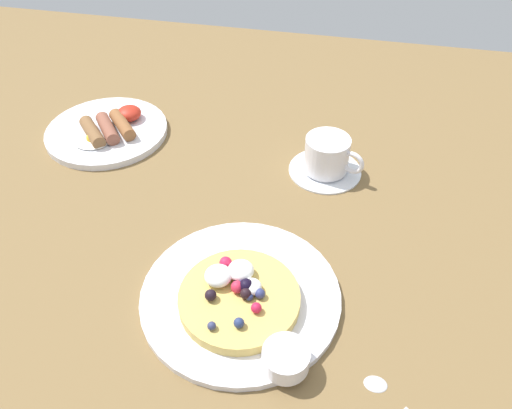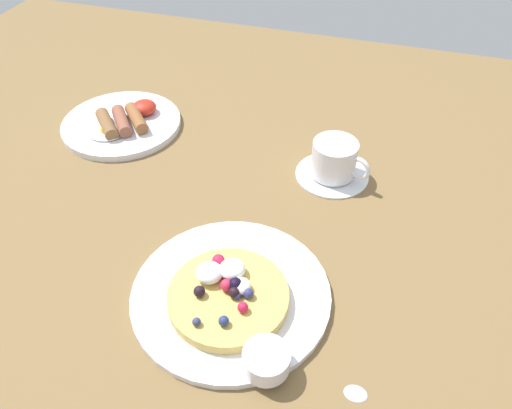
# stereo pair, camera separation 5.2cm
# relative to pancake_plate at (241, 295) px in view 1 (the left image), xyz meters

# --- Properties ---
(ground_plane) EXTENTS (1.77, 1.40, 0.03)m
(ground_plane) POSITION_rel_pancake_plate_xyz_m (-0.07, 0.17, -0.02)
(ground_plane) COLOR brown
(pancake_plate) EXTENTS (0.27, 0.27, 0.01)m
(pancake_plate) POSITION_rel_pancake_plate_xyz_m (0.00, 0.00, 0.00)
(pancake_plate) COLOR white
(pancake_plate) RESTS_ON ground_plane
(pancake_with_berries) EXTENTS (0.16, 0.16, 0.04)m
(pancake_with_berries) POSITION_rel_pancake_plate_xyz_m (0.00, -0.01, 0.02)
(pancake_with_berries) COLOR #D3B158
(pancake_with_berries) RESTS_ON pancake_plate
(syrup_ramekin) EXTENTS (0.06, 0.06, 0.03)m
(syrup_ramekin) POSITION_rel_pancake_plate_xyz_m (0.08, -0.09, 0.02)
(syrup_ramekin) COLOR white
(syrup_ramekin) RESTS_ON pancake_plate
(breakfast_plate) EXTENTS (0.23, 0.23, 0.01)m
(breakfast_plate) POSITION_rel_pancake_plate_xyz_m (-0.35, 0.33, 0.00)
(breakfast_plate) COLOR white
(breakfast_plate) RESTS_ON ground_plane
(fried_breakfast) EXTENTS (0.12, 0.14, 0.03)m
(fried_breakfast) POSITION_rel_pancake_plate_xyz_m (-0.33, 0.32, 0.02)
(fried_breakfast) COLOR brown
(fried_breakfast) RESTS_ON breakfast_plate
(coffee_saucer) EXTENTS (0.13, 0.13, 0.01)m
(coffee_saucer) POSITION_rel_pancake_plate_xyz_m (0.08, 0.30, -0.00)
(coffee_saucer) COLOR white
(coffee_saucer) RESTS_ON ground_plane
(coffee_cup) EXTENTS (0.11, 0.08, 0.06)m
(coffee_cup) POSITION_rel_pancake_plate_xyz_m (0.08, 0.30, 0.03)
(coffee_cup) COLOR white
(coffee_cup) RESTS_ON coffee_saucer
(teaspoon) EXTENTS (0.12, 0.09, 0.01)m
(teaspoon) POSITION_rel_pancake_plate_xyz_m (0.21, -0.11, -0.00)
(teaspoon) COLOR silver
(teaspoon) RESTS_ON ground_plane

